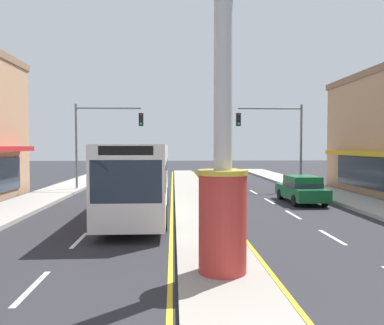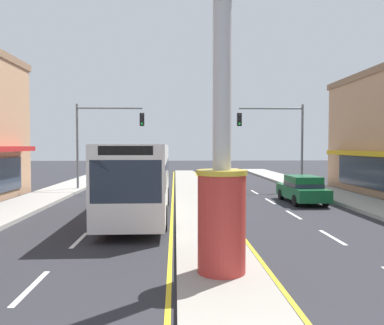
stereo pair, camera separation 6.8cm
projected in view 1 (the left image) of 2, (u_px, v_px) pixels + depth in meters
name	position (u px, v px, depth m)	size (l,w,h in m)	color
median_strip	(194.00, 200.00, 22.05)	(2.18, 52.00, 0.14)	gray
sidewalk_left	(18.00, 207.00, 19.60)	(2.84, 60.00, 0.18)	#9E9B93
sidewalk_right	(366.00, 204.00, 20.50)	(2.84, 60.00, 0.18)	#9E9B93
lane_markings	(195.00, 205.00, 20.70)	(8.92, 52.00, 0.01)	silver
district_sign	(223.00, 104.00, 9.15)	(6.30, 1.22, 8.34)	#B7332D
traffic_light_left_side	(101.00, 131.00, 27.30)	(4.86, 0.46, 6.20)	slate
traffic_light_right_side	(277.00, 132.00, 27.64)	(4.86, 0.46, 6.20)	slate
bus_near_right_lane	(140.00, 175.00, 17.81)	(2.63, 11.22, 3.26)	silver
sedan_far_right_lane	(227.00, 179.00, 27.94)	(2.02, 4.39, 1.53)	tan
sedan_near_left_lane	(302.00, 189.00, 21.60)	(1.88, 4.32, 1.53)	#14562D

